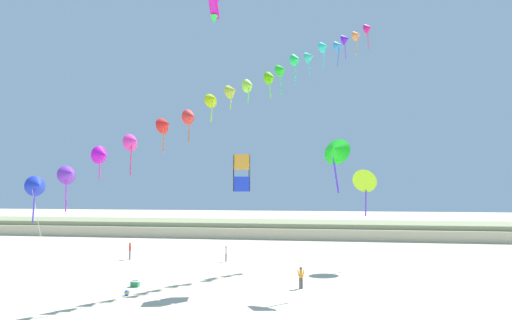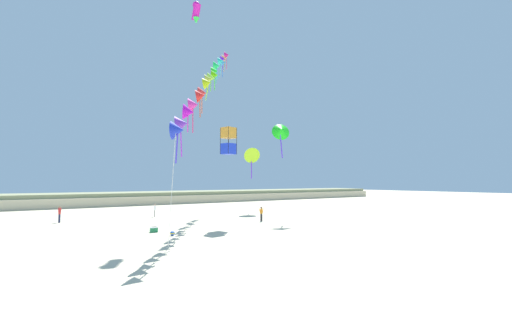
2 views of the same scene
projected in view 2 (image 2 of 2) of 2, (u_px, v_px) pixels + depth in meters
The scene contains 12 objects.
ground_plane at pixel (302, 238), 25.05m from camera, with size 240.00×240.00×0.00m, color beige.
dune_ridge at pixel (131, 198), 62.45m from camera, with size 120.00×11.56×2.12m.
person_near_left at pixel (60, 213), 34.28m from camera, with size 0.31×0.57×1.67m.
person_near_right at pixel (155, 209), 39.85m from camera, with size 0.23×0.53×1.52m.
person_mid_center at pixel (261, 213), 35.63m from camera, with size 0.53×0.20×1.50m.
kite_banner_string at pixel (212, 76), 38.09m from camera, with size 21.34×30.44×25.51m.
large_kite_low_lead at pixel (281, 131), 37.33m from camera, with size 2.32×2.00×4.03m.
large_kite_mid_trail at pixel (196, 11), 34.43m from camera, with size 0.82×1.44×2.25m.
large_kite_high_solo at pixel (228, 141), 33.41m from camera, with size 1.39×1.39×2.63m.
large_kite_outer_drift at pixel (251, 155), 47.01m from camera, with size 2.60×2.22×4.46m.
beach_cooler at pixel (154, 230), 27.89m from camera, with size 0.58×0.41×0.46m.
beach_ball at pixel (172, 233), 26.10m from camera, with size 0.36×0.36×0.36m.
Camera 2 is at (-17.30, -18.84, 4.18)m, focal length 24.00 mm.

